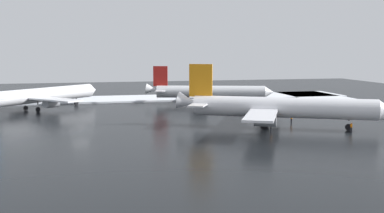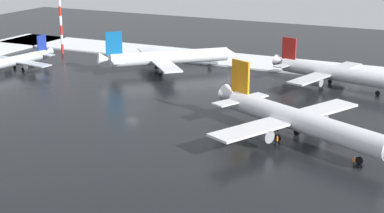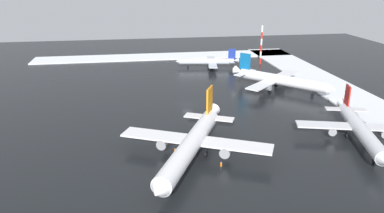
% 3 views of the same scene
% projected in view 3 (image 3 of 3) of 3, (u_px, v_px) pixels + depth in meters
% --- Properties ---
extents(ground_plane, '(240.00, 240.00, 0.00)m').
position_uv_depth(ground_plane, '(187.00, 104.00, 108.30)').
color(ground_plane, black).
extents(snow_bank_far, '(152.00, 16.00, 0.41)m').
position_uv_depth(snow_bank_far, '(347.00, 95.00, 115.77)').
color(snow_bank_far, white).
rests_on(snow_bank_far, ground_plane).
extents(snow_bank_right, '(14.00, 116.00, 0.41)m').
position_uv_depth(snow_bank_right, '(166.00, 56.00, 170.58)').
color(snow_bank_right, white).
rests_on(snow_bank_right, ground_plane).
extents(airplane_far_rear, '(35.73, 30.39, 11.36)m').
position_uv_depth(airplane_far_rear, '(192.00, 143.00, 74.38)').
color(airplane_far_rear, white).
rests_on(airplane_far_rear, ground_plane).
extents(airplane_foreground_jet, '(28.23, 26.94, 10.45)m').
position_uv_depth(airplane_foreground_jet, '(279.00, 80.00, 120.35)').
color(airplane_foreground_jet, white).
rests_on(airplane_foreground_jet, ground_plane).
extents(airplane_parked_starboard, '(32.00, 26.91, 9.67)m').
position_uv_depth(airplane_parked_starboard, '(360.00, 129.00, 82.88)').
color(airplane_parked_starboard, silver).
rests_on(airplane_parked_starboard, ground_plane).
extents(airplane_distant_tail, '(21.38, 25.61, 7.62)m').
position_uv_depth(airplane_distant_tail, '(208.00, 61.00, 150.10)').
color(airplane_distant_tail, silver).
rests_on(airplane_distant_tail, ground_plane).
extents(ground_crew_mid_apron, '(0.36, 0.36, 1.71)m').
position_uv_depth(ground_crew_mid_apron, '(221.00, 166.00, 71.46)').
color(ground_crew_mid_apron, black).
rests_on(ground_crew_mid_apron, ground_plane).
extents(ground_crew_beside_wing, '(0.36, 0.36, 1.71)m').
position_uv_depth(ground_crew_beside_wing, '(162.00, 186.00, 64.51)').
color(ground_crew_beside_wing, black).
rests_on(ground_crew_beside_wing, ground_plane).
extents(ground_crew_by_nose_gear, '(0.36, 0.36, 1.71)m').
position_uv_depth(ground_crew_by_nose_gear, '(175.00, 151.00, 77.19)').
color(ground_crew_by_nose_gear, black).
rests_on(ground_crew_by_nose_gear, ground_plane).
extents(antenna_mast, '(0.70, 0.70, 16.01)m').
position_uv_depth(antenna_mast, '(261.00, 45.00, 154.14)').
color(antenna_mast, red).
rests_on(antenna_mast, ground_plane).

